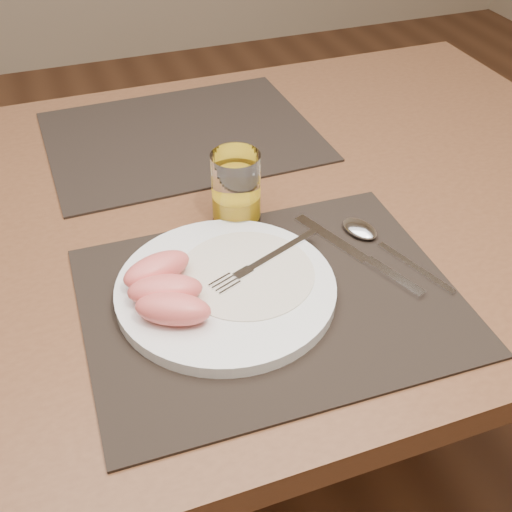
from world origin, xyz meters
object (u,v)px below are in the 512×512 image
at_px(knife, 367,260).
at_px(spoon, 368,234).
at_px(plate, 226,289).
at_px(fork, 258,265).
at_px(placemat_far, 182,136).
at_px(placemat_near, 271,300).
at_px(table, 211,251).
at_px(juice_glass, 236,191).

relative_size(knife, spoon, 1.12).
bearing_deg(spoon, plate, -168.82).
distance_m(fork, spoon, 0.17).
bearing_deg(placemat_far, knife, -71.63).
bearing_deg(knife, placemat_near, -170.96).
bearing_deg(table, placemat_near, -86.40).
relative_size(plate, juice_glass, 2.62).
bearing_deg(fork, placemat_far, 89.30).
bearing_deg(fork, plate, -158.40).
bearing_deg(plate, juice_glass, 66.57).
xyz_separation_m(spoon, juice_glass, (-0.15, 0.10, 0.04)).
height_order(table, plate, plate).
relative_size(fork, juice_glass, 1.63).
relative_size(plate, knife, 1.28).
xyz_separation_m(table, knife, (0.16, -0.20, 0.09)).
relative_size(placemat_far, fork, 2.68).
bearing_deg(plate, knife, -1.23).
relative_size(table, juice_glass, 13.58).
bearing_deg(knife, placemat_far, 108.37).
height_order(knife, juice_glass, juice_glass).
relative_size(placemat_far, plate, 1.67).
xyz_separation_m(table, spoon, (0.18, -0.15, 0.09)).
bearing_deg(placemat_far, fork, -90.70).
height_order(table, fork, fork).
distance_m(placemat_near, plate, 0.06).
distance_m(table, placemat_near, 0.24).
xyz_separation_m(placemat_far, knife, (0.14, -0.42, 0.00)).
bearing_deg(knife, table, 128.54).
height_order(table, knife, knife).
bearing_deg(knife, plate, 178.77).
distance_m(fork, juice_glass, 0.13).
height_order(placemat_far, fork, fork).
bearing_deg(fork, juice_glass, 83.13).
xyz_separation_m(placemat_near, fork, (-0.00, 0.05, 0.02)).
relative_size(placemat_far, juice_glass, 4.36).
bearing_deg(plate, placemat_near, -29.04).
height_order(placemat_near, placemat_far, same).
bearing_deg(juice_glass, knife, -49.79).
relative_size(placemat_near, fork, 2.68).
height_order(fork, juice_glass, juice_glass).
xyz_separation_m(plate, fork, (0.05, 0.02, 0.01)).
distance_m(table, fork, 0.20).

